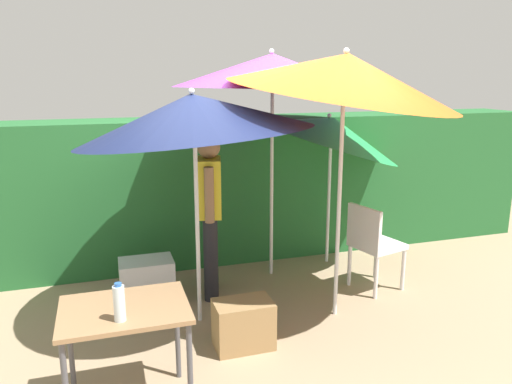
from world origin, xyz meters
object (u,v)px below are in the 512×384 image
(cooler_box, at_px, (147,281))
(bottle_water, at_px, (119,303))
(umbrella_orange, at_px, (193,115))
(folding_table, at_px, (125,320))
(chair_plastic, at_px, (372,242))
(umbrella_navy, at_px, (272,72))
(umbrella_yellow, at_px, (330,130))
(person_vendor, at_px, (210,204))
(crate_cardboard, at_px, (243,324))
(umbrella_rainbow, at_px, (345,74))

(cooler_box, bearing_deg, bottle_water, -99.63)
(umbrella_orange, distance_m, folding_table, 1.72)
(folding_table, relative_size, bottle_water, 3.33)
(folding_table, bearing_deg, chair_plastic, 25.66)
(umbrella_orange, bearing_deg, umbrella_navy, 40.75)
(folding_table, bearing_deg, umbrella_yellow, 40.87)
(person_vendor, distance_m, crate_cardboard, 1.29)
(umbrella_rainbow, xyz_separation_m, folding_table, (-1.90, -0.82, -1.51))
(chair_plastic, bearing_deg, umbrella_rainbow, -147.41)
(crate_cardboard, bearing_deg, umbrella_navy, 62.64)
(umbrella_rainbow, relative_size, bottle_water, 10.55)
(umbrella_orange, height_order, bottle_water, umbrella_orange)
(umbrella_orange, bearing_deg, chair_plastic, 4.50)
(crate_cardboard, bearing_deg, chair_plastic, 23.48)
(umbrella_orange, bearing_deg, folding_table, -122.39)
(cooler_box, bearing_deg, person_vendor, -0.59)
(person_vendor, distance_m, cooler_box, 0.96)
(umbrella_rainbow, bearing_deg, crate_cardboard, -162.59)
(umbrella_orange, bearing_deg, umbrella_yellow, 30.63)
(folding_table, bearing_deg, umbrella_rainbow, 23.37)
(bottle_water, bearing_deg, umbrella_yellow, 42.73)
(chair_plastic, relative_size, crate_cardboard, 1.91)
(umbrella_yellow, bearing_deg, umbrella_orange, -149.37)
(crate_cardboard, relative_size, folding_table, 0.58)
(umbrella_navy, height_order, cooler_box, umbrella_navy)
(umbrella_yellow, bearing_deg, umbrella_navy, -166.07)
(umbrella_rainbow, bearing_deg, umbrella_yellow, 68.55)
(umbrella_yellow, height_order, cooler_box, umbrella_yellow)
(umbrella_rainbow, height_order, bottle_water, umbrella_rainbow)
(umbrella_yellow, relative_size, umbrella_navy, 0.82)
(cooler_box, bearing_deg, umbrella_rainbow, -24.80)
(bottle_water, bearing_deg, umbrella_orange, 60.23)
(crate_cardboard, bearing_deg, cooler_box, 121.88)
(umbrella_navy, xyz_separation_m, person_vendor, (-0.74, -0.31, -1.25))
(umbrella_orange, distance_m, umbrella_navy, 1.33)
(folding_table, bearing_deg, crate_cardboard, 29.12)
(umbrella_rainbow, distance_m, umbrella_navy, 1.09)
(cooler_box, bearing_deg, umbrella_navy, 12.52)
(umbrella_rainbow, bearing_deg, bottle_water, -152.87)
(umbrella_rainbow, distance_m, umbrella_yellow, 1.47)
(umbrella_rainbow, distance_m, crate_cardboard, 2.21)
(chair_plastic, height_order, bottle_water, bottle_water)
(umbrella_rainbow, relative_size, umbrella_orange, 1.18)
(umbrella_orange, xyz_separation_m, umbrella_navy, (0.97, 0.83, 0.35))
(cooler_box, height_order, bottle_water, bottle_water)
(person_vendor, relative_size, crate_cardboard, 4.03)
(chair_plastic, relative_size, bottle_water, 3.71)
(chair_plastic, bearing_deg, umbrella_yellow, 95.52)
(umbrella_rainbow, xyz_separation_m, cooler_box, (-1.64, 0.76, -1.94))
(umbrella_orange, relative_size, bottle_water, 8.94)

